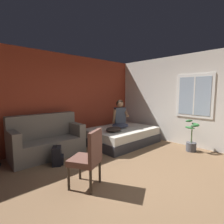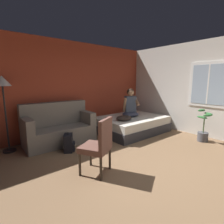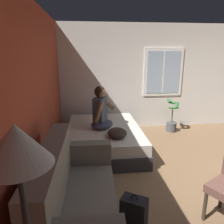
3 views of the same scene
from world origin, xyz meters
TOP-DOWN VIEW (x-y plane):
  - wall_back_accent at (0.00, 3.16)m, footprint 10.52×0.16m
  - wall_side_with_window at (2.84, 0.00)m, footprint 0.19×7.57m
  - bed at (1.49, 2.07)m, footprint 2.08×1.53m
  - couch at (-0.66, 2.59)m, footprint 1.73×0.88m
  - person_seated at (1.49, 2.13)m, footprint 0.66×0.62m
  - backpack at (-0.73, 1.90)m, footprint 0.34×0.35m
  - throw_pillow at (0.96, 1.86)m, footprint 0.50×0.39m
  - cell_phone at (1.19, 1.85)m, footprint 0.09×0.15m
  - floor_lamp at (-1.78, 2.77)m, footprint 0.36×0.36m
  - potted_plant at (2.32, 0.24)m, footprint 0.39×0.37m

SIDE VIEW (x-z plane):
  - backpack at x=-0.73m, z-range -0.04..0.42m
  - bed at x=1.49m, z-range 0.00..0.48m
  - potted_plant at x=2.32m, z-range -0.12..0.73m
  - couch at x=-0.66m, z-range -0.13..0.91m
  - cell_phone at x=1.19m, z-range 0.48..0.49m
  - throw_pillow at x=0.96m, z-range 0.48..0.62m
  - person_seated at x=1.49m, z-range 0.40..1.27m
  - wall_back_accent at x=0.00m, z-range 0.00..2.70m
  - wall_side_with_window at x=2.84m, z-range 0.00..2.70m
  - floor_lamp at x=-1.78m, z-range 0.58..2.28m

